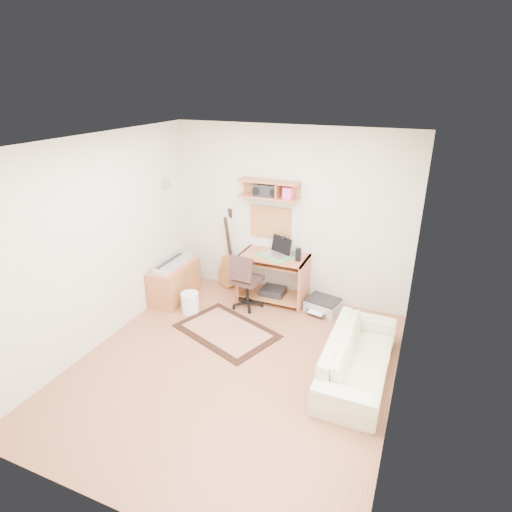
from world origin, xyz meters
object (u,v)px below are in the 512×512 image
at_px(cabinet, 175,282).
at_px(printer, 323,305).
at_px(task_chair, 247,280).
at_px(sofa, 359,351).
at_px(desk, 273,278).

distance_m(cabinet, printer, 2.29).
distance_m(task_chair, sofa, 2.07).
height_order(desk, printer, desk).
xyz_separation_m(desk, cabinet, (-1.43, -0.52, -0.10)).
relative_size(desk, sofa, 0.58).
height_order(task_chair, cabinet, task_chair).
xyz_separation_m(cabinet, printer, (2.22, 0.51, -0.19)).
xyz_separation_m(desk, task_chair, (-0.29, -0.33, 0.06)).
bearing_deg(desk, sofa, -40.67).
relative_size(task_chair, sofa, 0.51).
bearing_deg(sofa, desk, 49.33).
height_order(printer, sofa, sofa).
bearing_deg(cabinet, sofa, -14.99).
bearing_deg(sofa, task_chair, 61.54).
distance_m(task_chair, cabinet, 1.17).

